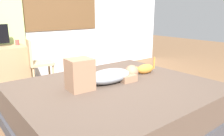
# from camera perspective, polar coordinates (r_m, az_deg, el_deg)

# --- Properties ---
(ground_plane) EXTENTS (16.00, 16.00, 0.00)m
(ground_plane) POSITION_cam_1_polar(r_m,az_deg,el_deg) (2.76, 0.90, -13.15)
(ground_plane) COLOR brown
(back_wall_with_window) EXTENTS (6.40, 0.14, 2.90)m
(back_wall_with_window) POSITION_cam_1_polar(r_m,az_deg,el_deg) (4.47, -18.66, 15.94)
(back_wall_with_window) COLOR silver
(back_wall_with_window) RESTS_ON ground
(bed) EXTENTS (2.21, 1.90, 0.46)m
(bed) POSITION_cam_1_polar(r_m,az_deg,el_deg) (2.59, 1.04, -9.47)
(bed) COLOR #38383D
(bed) RESTS_ON ground
(person_lying) EXTENTS (0.94, 0.31, 0.34)m
(person_lying) POSITION_cam_1_polar(r_m,az_deg,el_deg) (2.50, -2.56, -1.87)
(person_lying) COLOR #8C939E
(person_lying) RESTS_ON bed
(cat) EXTENTS (0.36, 0.15, 0.21)m
(cat) POSITION_cam_1_polar(r_m,az_deg,el_deg) (2.99, 8.36, -0.23)
(cat) COLOR #C67A2D
(cat) RESTS_ON bed
(cup) EXTENTS (0.06, 0.06, 0.09)m
(cup) POSITION_cam_1_polar(r_m,az_deg,el_deg) (3.99, -23.42, 6.15)
(cup) COLOR #B23D38
(cup) RESTS_ON desk
(chair_by_desk) EXTENTS (0.44, 0.44, 0.86)m
(chair_by_desk) POSITION_cam_1_polar(r_m,az_deg,el_deg) (3.76, -19.04, 1.81)
(chair_by_desk) COLOR tan
(chair_by_desk) RESTS_ON ground
(curtain_left) EXTENTS (0.44, 0.06, 2.37)m
(curtain_left) POSITION_cam_1_polar(r_m,az_deg,el_deg) (4.19, -25.08, 11.82)
(curtain_left) COLOR #ADCC75
(curtain_left) RESTS_ON ground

